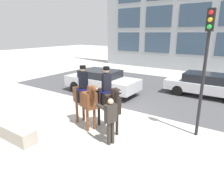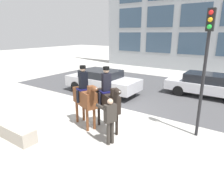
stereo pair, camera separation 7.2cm
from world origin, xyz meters
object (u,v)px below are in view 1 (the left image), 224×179
Objects in this scene: street_car_far_lane at (206,84)px; planter_ledge at (7,129)px; traffic_light at (206,56)px; mounted_horse_lead at (85,96)px; pedestrian_bystander at (110,118)px; mounted_horse_companion at (108,99)px; street_car_near_lane at (102,81)px.

street_car_far_lane reaches higher than planter_ledge.
street_car_far_lane is 1.62× the size of planter_ledge.
traffic_light is 7.65m from planter_ledge.
mounted_horse_lead is 1.77m from pedestrian_bystander.
street_car_far_lane is at bearing 102.12° from mounted_horse_companion.
traffic_light is 1.55× the size of planter_ledge.
traffic_light is at bearing 34.07° from planter_ledge.
pedestrian_bystander reaches higher than street_car_far_lane.
mounted_horse_companion is 0.54× the size of street_car_far_lane.
mounted_horse_lead is at bearing -136.89° from mounted_horse_companion.
planter_ledge is at bearing -145.93° from traffic_light.
street_car_near_lane is at bearing 160.67° from mounted_horse_companion.
mounted_horse_lead is 4.75m from street_car_near_lane.
mounted_horse_companion is at bearing 40.47° from planter_ledge.
street_car_far_lane is (2.38, 6.94, -0.56)m from mounted_horse_companion.
street_car_far_lane is at bearing -82.83° from pedestrian_bystander.
pedestrian_bystander is 0.35× the size of street_car_far_lane.
mounted_horse_companion is 1.52× the size of pedestrian_bystander.
traffic_light reaches higher than mounted_horse_lead.
traffic_light is (3.99, 1.74, 1.69)m from mounted_horse_lead.
pedestrian_bystander is at bearing -135.30° from traffic_light.
street_car_near_lane reaches higher than planter_ledge.
pedestrian_bystander reaches higher than planter_ledge.
mounted_horse_companion is at bearing -30.55° from pedestrian_bystander.
mounted_horse_companion reaches higher than street_car_near_lane.
street_car_far_lane is (1.71, 7.74, -0.25)m from pedestrian_bystander.
planter_ledge is at bearing 44.80° from pedestrian_bystander.
traffic_light is at bearing 57.90° from mounted_horse_companion.
street_car_near_lane is (-3.92, 4.73, -0.18)m from pedestrian_bystander.
pedestrian_bystander is at bearing 25.14° from planter_ledge.
traffic_light is (2.35, 2.33, 2.01)m from pedestrian_bystander.
mounted_horse_lead reaches higher than pedestrian_bystander.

